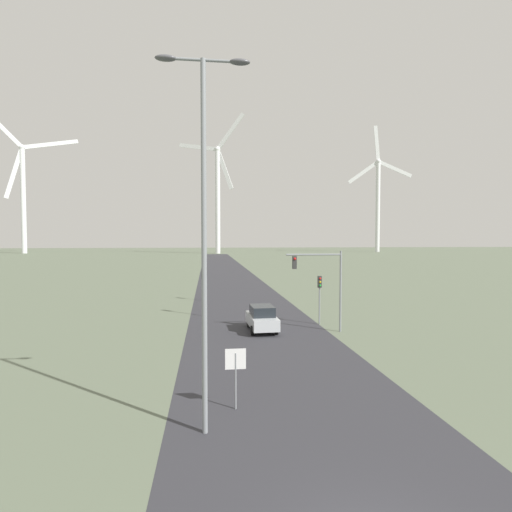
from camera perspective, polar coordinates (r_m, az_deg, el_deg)
The scene contains 11 objects.
road_surface at distance 55.90m, azimuth -3.29°, elevation -4.34°, with size 10.00×240.00×0.01m.
streetlamp at distance 13.45m, azimuth -7.46°, elevation 6.74°, with size 3.10×0.32×12.54m.
stop_sign_near at distance 15.99m, azimuth -2.94°, elevation -15.55°, with size 0.81×0.07×2.37m.
traffic_light_post_near_left at distance 34.22m, azimuth -7.21°, elevation -3.18°, with size 0.28×0.34×4.46m.
traffic_light_post_near_right at distance 31.23m, azimuth 9.08°, elevation -4.66°, with size 0.28×0.34×3.74m.
traffic_light_post_mid_left at distance 43.04m, azimuth -7.64°, elevation -3.18°, with size 0.28×0.33×3.26m.
traffic_light_mast_overhead at distance 28.47m, azimuth 9.37°, elevation -2.67°, with size 4.00×0.35×5.76m.
car_approaching at distance 28.95m, azimuth 0.85°, elevation -8.88°, with size 1.98×4.18×1.83m.
wind_turbine_far_left at distance 213.98m, azimuth -30.33°, elevation 8.51°, with size 37.49×18.73×66.65m.
wind_turbine_left at distance 185.12m, azimuth -5.50°, elevation 9.41°, with size 29.71×13.53×62.85m.
wind_turbine_center at distance 218.13m, azimuth 17.02°, elevation 8.10°, with size 32.00×6.77×64.95m.
Camera 1 is at (-3.48, -7.40, 6.59)m, focal length 28.00 mm.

